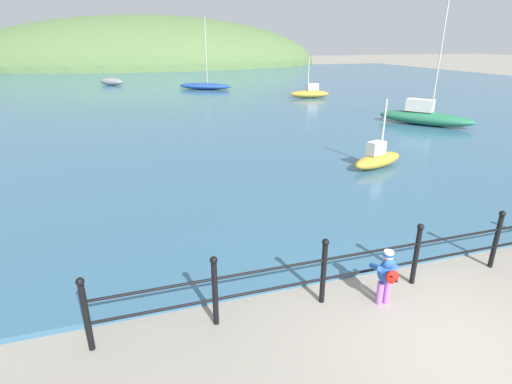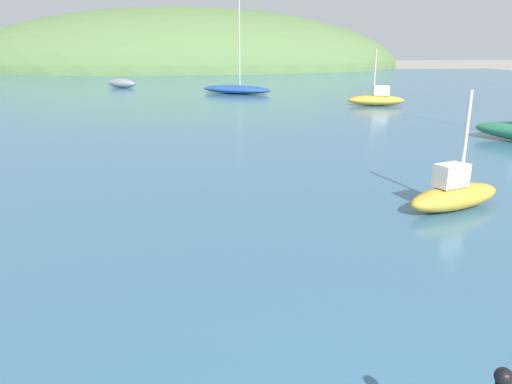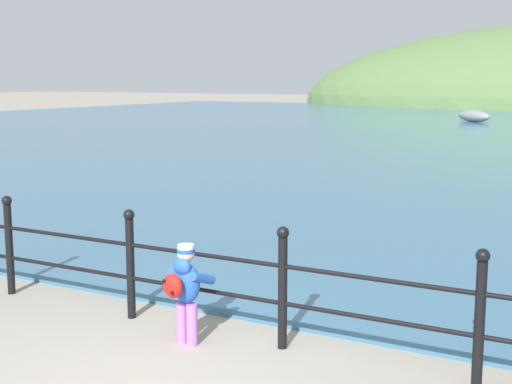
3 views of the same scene
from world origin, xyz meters
The scene contains 6 objects.
water centered at (0.00, 32.00, 0.05)m, with size 80.00×60.00×0.10m, color #386684.
far_hillside centered at (0.00, 68.47, 0.00)m, with size 58.47×32.16×15.74m.
boat_far_right centered at (2.51, 31.91, 0.39)m, with size 4.90×3.95×5.77m.
boat_white_sailboat centered at (8.95, 24.16, 0.44)m, with size 3.07×1.64×2.88m.
boat_nearest_quay centered at (3.78, 7.59, 0.41)m, with size 2.35×1.38×2.30m.
boat_mid_harbor centered at (-5.33, 37.71, 0.44)m, with size 2.53×2.25×0.68m.
Camera 2 is at (-1.50, -0.94, 3.19)m, focal length 35.00 mm.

